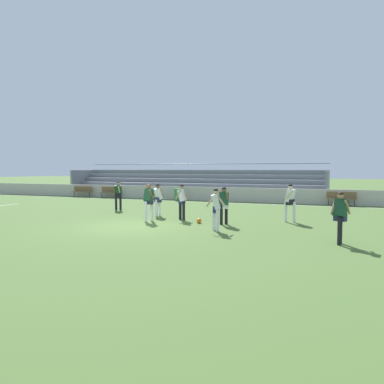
% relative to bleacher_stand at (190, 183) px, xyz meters
% --- Properties ---
extents(ground_plane, '(160.00, 160.00, 0.00)m').
position_rel_bleacher_stand_xyz_m(ground_plane, '(3.76, -15.91, -1.21)').
color(ground_plane, '#4C6B30').
extents(field_line_sideline, '(44.00, 0.12, 0.01)m').
position_rel_bleacher_stand_xyz_m(field_line_sideline, '(3.76, -4.18, -1.21)').
color(field_line_sideline, white).
rests_on(field_line_sideline, ground).
extents(sideline_wall, '(48.00, 0.16, 1.02)m').
position_rel_bleacher_stand_xyz_m(sideline_wall, '(3.76, -2.97, -0.70)').
color(sideline_wall, '#BCB7AD').
rests_on(sideline_wall, ground).
extents(bleacher_stand, '(21.91, 3.73, 2.81)m').
position_rel_bleacher_stand_xyz_m(bleacher_stand, '(0.00, 0.00, 0.00)').
color(bleacher_stand, '#9EA3AD').
rests_on(bleacher_stand, ground).
extents(bench_far_right, '(1.80, 0.40, 0.90)m').
position_rel_bleacher_stand_xyz_m(bench_far_right, '(-8.36, -3.44, -0.66)').
color(bench_far_right, brown).
rests_on(bench_far_right, ground).
extents(bench_centre_sideline, '(1.80, 0.40, 0.90)m').
position_rel_bleacher_stand_xyz_m(bench_centre_sideline, '(-5.59, -3.44, -0.66)').
color(bench_centre_sideline, brown).
rests_on(bench_centre_sideline, ground).
extents(bench_far_left, '(1.80, 0.40, 0.90)m').
position_rel_bleacher_stand_xyz_m(bench_far_left, '(11.84, -3.44, -0.66)').
color(bench_far_left, brown).
rests_on(bench_far_left, ground).
extents(trash_bin, '(0.46, 0.46, 0.89)m').
position_rel_bleacher_stand_xyz_m(trash_bin, '(0.47, -3.67, -0.76)').
color(trash_bin, '#2D7F3D').
rests_on(trash_bin, ground).
extents(player_dark_pressing_high, '(0.45, 0.44, 1.61)m').
position_rel_bleacher_stand_xyz_m(player_dark_pressing_high, '(7.20, -13.98, -0.26)').
color(player_dark_pressing_high, black).
rests_on(player_dark_pressing_high, ground).
extents(player_white_wide_left, '(0.54, 0.45, 1.66)m').
position_rel_bleacher_stand_xyz_m(player_white_wide_left, '(4.96, -13.28, -0.22)').
color(player_white_wide_left, black).
rests_on(player_white_wide_left, ground).
extents(player_dark_on_ball, '(0.49, 0.63, 1.65)m').
position_rel_bleacher_stand_xyz_m(player_dark_on_ball, '(-0.11, -10.78, -0.23)').
color(player_dark_on_ball, black).
rests_on(player_dark_on_ball, ground).
extents(player_dark_wide_right, '(0.63, 0.52, 1.67)m').
position_rel_bleacher_stand_xyz_m(player_dark_wide_right, '(11.84, -16.67, -0.22)').
color(player_dark_wide_right, black).
rests_on(player_dark_wide_right, ground).
extents(player_white_deep_cover, '(0.49, 0.67, 1.70)m').
position_rel_bleacher_stand_xyz_m(player_white_deep_cover, '(9.74, -12.22, -0.19)').
color(player_white_deep_cover, white).
rests_on(player_white_deep_cover, ground).
extents(player_white_challenging, '(0.56, 0.51, 1.62)m').
position_rel_bleacher_stand_xyz_m(player_white_challenging, '(3.27, -12.42, -0.25)').
color(player_white_challenging, white).
rests_on(player_white_challenging, ground).
extents(player_white_trailing_run, '(0.70, 0.49, 1.63)m').
position_rel_bleacher_stand_xyz_m(player_white_trailing_run, '(7.39, -15.65, -0.24)').
color(player_white_trailing_run, white).
rests_on(player_white_trailing_run, ground).
extents(player_dark_overlapping, '(0.46, 0.58, 1.70)m').
position_rel_bleacher_stand_xyz_m(player_dark_overlapping, '(3.76, -14.29, -0.19)').
color(player_dark_overlapping, white).
rests_on(player_dark_overlapping, ground).
extents(soccer_ball, '(0.22, 0.22, 0.22)m').
position_rel_bleacher_stand_xyz_m(soccer_ball, '(6.09, -14.02, -1.10)').
color(soccer_ball, orange).
rests_on(soccer_ball, ground).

